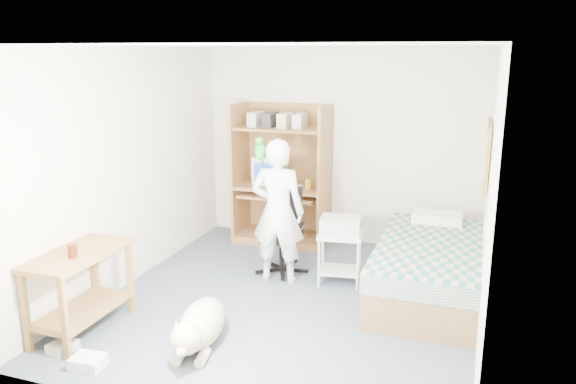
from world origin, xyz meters
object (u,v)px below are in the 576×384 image
Objects in this scene: side_desk at (80,280)px; person at (278,212)px; computer_hutch at (282,180)px; printer_cart at (340,250)px; bed at (429,268)px; dog at (200,325)px; office_chair at (283,242)px.

side_desk is 0.63× the size of person.
computer_hutch reaches higher than side_desk.
person is at bearing -173.39° from printer_cart.
dog is at bearing -135.57° from bed.
dog is at bearing -84.74° from computer_hutch.
person reaches higher than side_desk.
bed is 3.39m from side_desk.
person is (1.26, 1.64, 0.30)m from side_desk.
computer_hutch is 2.35m from bed.
office_chair is (-1.64, 0.13, 0.05)m from bed.
computer_hutch is 1.16m from office_chair.
person is at bearing -173.82° from bed.
bed reaches higher than printer_cart.
computer_hutch is at bearing 150.71° from bed.
printer_cart is at bearing -46.64° from computer_hutch.
computer_hutch is 1.60m from printer_cart.
printer_cart is (1.06, -1.12, -0.45)m from computer_hutch.
office_chair is at bearing -70.24° from computer_hutch.
dog is (1.11, 0.11, -0.31)m from side_desk.
office_chair reaches higher than bed.
computer_hutch reaches higher than printer_cart.
computer_hutch is at bearing 105.03° from office_chair.
bed is (2.00, -1.12, -0.53)m from computer_hutch.
office_chair is 0.60× the size of person.
dog is 1.89m from printer_cart.
side_desk is at bearing 174.41° from dog.
side_desk is at bearing 47.78° from person.
office_chair is (1.21, 1.95, -0.15)m from side_desk.
printer_cart is at bearing 43.61° from side_desk.
side_desk is 1.16m from dog.
office_chair is 0.84× the size of dog.
person is (0.05, -0.30, 0.45)m from office_chair.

